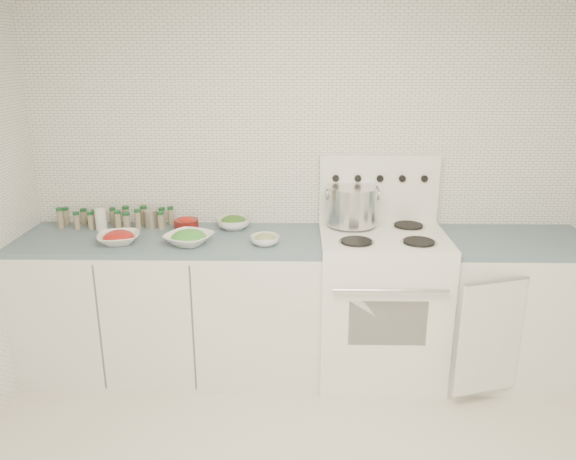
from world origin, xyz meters
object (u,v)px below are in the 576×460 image
at_px(stock_pot, 352,204).
at_px(bowl_snowpea, 189,238).
at_px(stove, 380,299).
at_px(bowl_tomato, 119,238).

xyz_separation_m(stock_pot, bowl_snowpea, (-0.98, -0.28, -0.14)).
bearing_deg(stove, stock_pot, 138.71).
bearing_deg(stock_pot, bowl_snowpea, -164.10).
bearing_deg(bowl_tomato, bowl_snowpea, -1.26).
xyz_separation_m(stove, bowl_snowpea, (-1.16, -0.12, 0.44)).
bearing_deg(stove, bowl_snowpea, -174.01).
bearing_deg(bowl_tomato, stove, 4.08).
xyz_separation_m(stove, stock_pot, (-0.18, 0.16, 0.58)).
distance_m(stock_pot, bowl_snowpea, 1.03).
relative_size(bowl_tomato, bowl_snowpea, 0.81).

